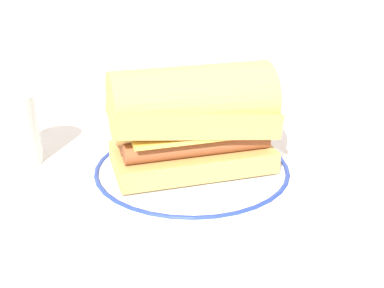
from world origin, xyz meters
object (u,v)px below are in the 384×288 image
plate (192,171)px  sausage_sandwich (192,118)px  drinking_glass (13,134)px  salt_shaker (170,100)px

plate → sausage_sandwich: 0.07m
drinking_glass → salt_shaker: 0.25m
sausage_sandwich → drinking_glass: sausage_sandwich is taller
sausage_sandwich → salt_shaker: (-0.03, 0.20, -0.04)m
plate → drinking_glass: (-0.24, 0.05, 0.03)m
plate → sausage_sandwich: sausage_sandwich is taller
drinking_glass → salt_shaker: (0.20, 0.15, -0.00)m
sausage_sandwich → salt_shaker: size_ratio=2.92×
plate → drinking_glass: size_ratio=2.82×
plate → sausage_sandwich: size_ratio=1.23×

